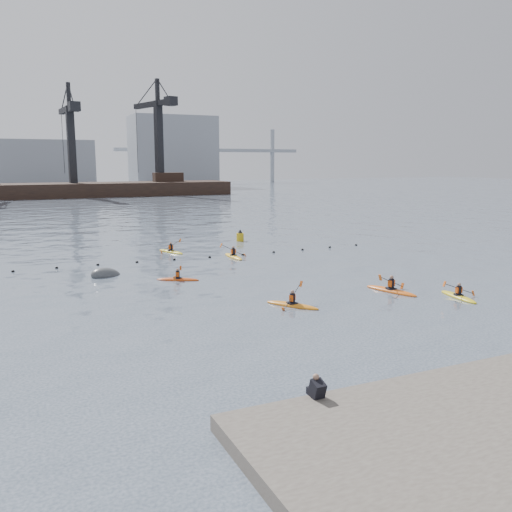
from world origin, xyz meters
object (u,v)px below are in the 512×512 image
object	(u,v)px
kayaker_5	(171,251)
mooring_buoy	(106,276)
kayaker_0	(292,304)
kayaker_4	(391,290)
kayaker_3	(233,256)
kayaker_2	(178,279)
nav_buoy	(240,237)
kayaker_1	(458,296)

from	to	relation	value
kayaker_5	mooring_buoy	distance (m)	10.40
kayaker_0	kayaker_4	distance (m)	7.15
kayaker_3	kayaker_4	distance (m)	15.93
kayaker_3	kayaker_4	size ratio (longest dim) A/B	0.91
kayaker_2	mooring_buoy	xyz separation A→B (m)	(-4.16, 3.53, -0.09)
mooring_buoy	nav_buoy	bearing A→B (deg)	37.48
kayaker_2	kayaker_5	distance (m)	11.64
kayaker_4	kayaker_3	bearing A→B (deg)	-90.78
kayaker_3	kayaker_5	xyz separation A→B (m)	(-4.08, 4.60, -0.00)
kayaker_5	kayaker_3	bearing A→B (deg)	-69.77
kayaker_0	kayaker_2	size ratio (longest dim) A/B	1.09
kayaker_4	kayaker_2	bearing A→B (deg)	-54.20
kayaker_2	kayaker_4	size ratio (longest dim) A/B	0.76
kayaker_0	kayaker_4	bearing A→B (deg)	-30.55
mooring_buoy	nav_buoy	size ratio (longest dim) A/B	1.69
kayaker_0	nav_buoy	xyz separation A→B (m)	(7.16, 24.24, 0.31)
kayaker_1	nav_buoy	world-z (taller)	nav_buoy
kayaker_5	nav_buoy	distance (m)	9.14
kayaker_3	mooring_buoy	world-z (taller)	kayaker_3
kayaker_2	kayaker_5	world-z (taller)	kayaker_5
kayaker_2	kayaker_3	distance (m)	9.57
kayaker_4	kayaker_5	distance (m)	21.61
kayaker_3	kayaker_2	bearing A→B (deg)	-135.28
kayaker_3	mooring_buoy	distance (m)	11.43
kayaker_0	kayaker_4	size ratio (longest dim) A/B	0.82
kayaker_2	kayaker_3	xyz separation A→B (m)	(6.81, 6.72, 0.02)
nav_buoy	mooring_buoy	bearing A→B (deg)	-142.52
kayaker_4	mooring_buoy	distance (m)	19.45
kayaker_3	nav_buoy	world-z (taller)	kayaker_3
kayaker_4	kayaker_1	bearing A→B (deg)	117.33
kayaker_1	nav_buoy	bearing A→B (deg)	103.97
mooring_buoy	kayaker_0	bearing A→B (deg)	-57.54
kayaker_3	nav_buoy	xyz separation A→B (m)	(4.20, 8.45, 0.31)
kayaker_2	kayaker_4	world-z (taller)	kayaker_4
kayaker_0	kayaker_5	world-z (taller)	kayaker_0
kayaker_0	kayaker_4	world-z (taller)	kayaker_4
kayaker_1	kayaker_0	bearing A→B (deg)	174.49
kayaker_2	kayaker_4	bearing A→B (deg)	-98.83
kayaker_2	nav_buoy	xyz separation A→B (m)	(11.02, 15.17, 0.32)
kayaker_0	kayaker_3	bearing A→B (deg)	45.47
kayaker_1	mooring_buoy	bearing A→B (deg)	148.18
kayaker_1	kayaker_3	bearing A→B (deg)	118.94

